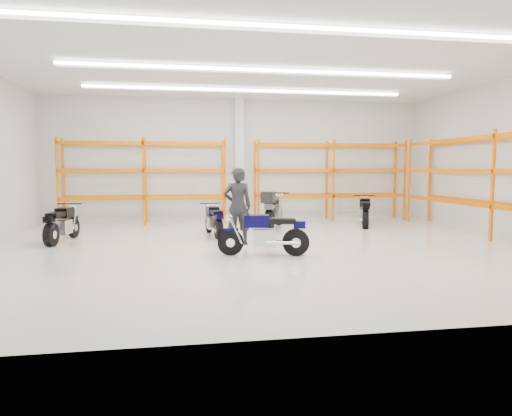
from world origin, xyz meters
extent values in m
plane|color=silver|center=(0.00, 0.00, 0.00)|extent=(14.00, 14.00, 0.00)
cube|color=silver|center=(0.00, 6.00, 2.25)|extent=(14.00, 0.02, 4.50)
cube|color=silver|center=(0.00, -6.00, 2.25)|extent=(14.00, 0.02, 4.50)
cube|color=white|center=(0.00, 0.00, 4.50)|extent=(14.00, 12.00, 0.02)
cube|color=white|center=(0.00, -3.00, 4.40)|extent=(10.00, 0.22, 0.10)
cube|color=white|center=(0.00, 0.50, 4.40)|extent=(10.00, 0.22, 0.10)
cube|color=white|center=(0.00, 3.50, 4.40)|extent=(10.00, 0.22, 0.10)
cylinder|color=black|center=(-1.05, -0.86, 0.29)|extent=(0.60, 0.22, 0.59)
cylinder|color=black|center=(0.39, -1.13, 0.30)|extent=(0.63, 0.28, 0.61)
cylinder|color=silver|center=(-1.05, -0.86, 0.29)|extent=(0.22, 0.17, 0.20)
cylinder|color=silver|center=(0.39, -1.13, 0.30)|extent=(0.25, 0.23, 0.21)
cube|color=#090636|center=(-1.05, -0.86, 0.59)|extent=(0.37, 0.21, 0.06)
cube|color=#B7B7BC|center=(-0.30, -1.00, 0.41)|extent=(0.56, 0.44, 0.37)
cube|color=#A5A5AA|center=(0.07, -1.07, 0.31)|extent=(0.69, 0.24, 0.08)
cube|color=#090636|center=(-0.47, -0.97, 0.78)|extent=(0.60, 0.43, 0.27)
cube|color=black|center=(0.07, -1.07, 0.78)|extent=(0.69, 0.41, 0.12)
cube|color=#090636|center=(0.47, -1.15, 0.70)|extent=(0.29, 0.26, 0.16)
cylinder|color=black|center=(-0.80, -0.91, 1.00)|extent=(0.16, 0.68, 0.04)
sphere|color=silver|center=(-1.09, -0.86, 0.84)|extent=(0.19, 0.19, 0.19)
cylinder|color=silver|center=(0.08, -1.23, 0.31)|extent=(0.74, 0.22, 0.09)
cylinder|color=black|center=(-5.14, 2.45, 0.29)|extent=(0.21, 0.59, 0.58)
cylinder|color=black|center=(-5.37, 1.02, 0.30)|extent=(0.27, 0.62, 0.60)
cylinder|color=silver|center=(-5.14, 2.45, 0.29)|extent=(0.16, 0.21, 0.19)
cylinder|color=silver|center=(-5.37, 1.02, 0.30)|extent=(0.22, 0.24, 0.21)
cube|color=black|center=(-5.14, 2.45, 0.58)|extent=(0.20, 0.37, 0.06)
cube|color=#B7B7BC|center=(-5.26, 1.70, 0.40)|extent=(0.42, 0.55, 0.37)
cube|color=#A5A5AA|center=(-5.32, 1.34, 0.31)|extent=(0.22, 0.68, 0.08)
cube|color=black|center=(-5.23, 1.87, 0.77)|extent=(0.41, 0.58, 0.27)
cube|color=black|center=(-5.32, 1.34, 0.77)|extent=(0.39, 0.67, 0.12)
cube|color=black|center=(-5.38, 0.94, 0.69)|extent=(0.25, 0.28, 0.15)
cylinder|color=black|center=(-5.18, 2.20, 0.98)|extent=(0.67, 0.14, 0.03)
sphere|color=silver|center=(-5.13, 2.48, 0.83)|extent=(0.18, 0.18, 0.18)
cylinder|color=silver|center=(-5.47, 1.33, 0.31)|extent=(0.20, 0.73, 0.09)
cylinder|color=black|center=(-1.32, 2.84, 0.27)|extent=(0.18, 0.55, 0.54)
cylinder|color=black|center=(-1.13, 1.51, 0.28)|extent=(0.24, 0.57, 0.56)
cylinder|color=silver|center=(-1.32, 2.84, 0.27)|extent=(0.15, 0.20, 0.18)
cylinder|color=silver|center=(-1.13, 1.51, 0.28)|extent=(0.21, 0.22, 0.20)
cube|color=#120D48|center=(-1.32, 2.84, 0.54)|extent=(0.18, 0.34, 0.05)
cube|color=#B7B7BC|center=(-1.22, 2.15, 0.38)|extent=(0.39, 0.51, 0.34)
cube|color=#A5A5AA|center=(-1.17, 1.81, 0.29)|extent=(0.20, 0.64, 0.07)
cube|color=#120D48|center=(-1.24, 2.31, 0.72)|extent=(0.37, 0.54, 0.25)
cube|color=black|center=(-1.17, 1.81, 0.72)|extent=(0.35, 0.62, 0.11)
cube|color=#120D48|center=(-1.12, 1.44, 0.65)|extent=(0.23, 0.26, 0.14)
cylinder|color=black|center=(-1.28, 2.61, 0.92)|extent=(0.63, 0.12, 0.03)
sphere|color=silver|center=(-1.32, 2.88, 0.77)|extent=(0.17, 0.17, 0.17)
cylinder|color=silver|center=(-1.31, 1.76, 0.29)|extent=(0.17, 0.68, 0.08)
cylinder|color=black|center=(1.17, 4.29, 0.33)|extent=(0.38, 0.67, 0.67)
cylinder|color=black|center=(0.54, 2.75, 0.34)|extent=(0.45, 0.71, 0.69)
cylinder|color=silver|center=(1.17, 4.29, 0.33)|extent=(0.23, 0.26, 0.22)
cylinder|color=silver|center=(0.54, 2.75, 0.34)|extent=(0.30, 0.31, 0.24)
cube|color=#9C9DA3|center=(1.17, 4.29, 0.67)|extent=(0.31, 0.43, 0.07)
cube|color=#B7B7BC|center=(0.85, 3.49, 0.47)|extent=(0.59, 0.68, 0.42)
cube|color=#A5A5AA|center=(0.69, 3.10, 0.35)|extent=(0.42, 0.77, 0.09)
cube|color=#9C9DA3|center=(0.92, 3.68, 0.89)|extent=(0.58, 0.72, 0.31)
cube|color=black|center=(0.69, 3.10, 0.89)|extent=(0.59, 0.80, 0.13)
cube|color=#9C9DA3|center=(0.51, 2.67, 0.80)|extent=(0.33, 0.36, 0.18)
cylinder|color=black|center=(1.06, 4.03, 1.13)|extent=(0.73, 0.33, 0.04)
sphere|color=silver|center=(1.19, 4.33, 0.95)|extent=(0.21, 0.21, 0.21)
cylinder|color=silver|center=(0.51, 3.13, 0.35)|extent=(0.41, 0.81, 0.10)
cube|color=black|center=(0.46, 2.55, 1.09)|extent=(0.51, 0.53, 0.33)
cylinder|color=black|center=(4.27, 4.33, 0.30)|extent=(0.32, 0.60, 0.59)
cylinder|color=black|center=(3.76, 2.94, 0.31)|extent=(0.38, 0.64, 0.61)
cylinder|color=silver|center=(4.27, 4.33, 0.30)|extent=(0.20, 0.23, 0.20)
cylinder|color=silver|center=(3.76, 2.94, 0.31)|extent=(0.26, 0.27, 0.22)
cube|color=black|center=(4.27, 4.33, 0.59)|extent=(0.26, 0.39, 0.06)
cube|color=#B7B7BC|center=(4.01, 3.61, 0.42)|extent=(0.51, 0.61, 0.38)
cube|color=#A5A5AA|center=(3.88, 3.25, 0.32)|extent=(0.35, 0.69, 0.08)
cube|color=black|center=(4.07, 3.77, 0.79)|extent=(0.51, 0.64, 0.28)
cube|color=black|center=(3.88, 3.25, 0.79)|extent=(0.50, 0.71, 0.12)
cube|color=black|center=(3.73, 2.86, 0.71)|extent=(0.29, 0.32, 0.16)
cylinder|color=black|center=(4.18, 4.09, 1.01)|extent=(0.66, 0.27, 0.04)
sphere|color=silver|center=(4.28, 4.37, 0.85)|extent=(0.19, 0.19, 0.19)
cylinder|color=silver|center=(3.71, 3.27, 0.32)|extent=(0.34, 0.73, 0.09)
imported|color=black|center=(-0.71, 0.59, 0.99)|extent=(0.73, 0.48, 1.98)
cube|color=white|center=(0.00, 5.82, 2.25)|extent=(0.32, 0.32, 4.50)
cube|color=orange|center=(-6.20, 5.88, 1.50)|extent=(0.07, 0.07, 3.00)
cube|color=orange|center=(-6.20, 5.08, 1.50)|extent=(0.07, 0.07, 3.00)
cube|color=orange|center=(-3.40, 5.88, 1.50)|extent=(0.07, 0.07, 3.00)
cube|color=orange|center=(-3.40, 5.08, 1.50)|extent=(0.07, 0.07, 3.00)
cube|color=orange|center=(-0.60, 5.88, 1.50)|extent=(0.07, 0.07, 3.00)
cube|color=orange|center=(-0.60, 5.08, 1.50)|extent=(0.07, 0.07, 3.00)
cube|color=orange|center=(-3.40, 5.88, 0.94)|extent=(5.60, 0.07, 0.12)
cube|color=orange|center=(-3.40, 5.08, 0.94)|extent=(5.60, 0.07, 0.12)
cube|color=orange|center=(-3.40, 5.88, 1.88)|extent=(5.60, 0.07, 0.12)
cube|color=orange|center=(-3.40, 5.08, 1.88)|extent=(5.60, 0.07, 0.12)
cube|color=orange|center=(-3.40, 5.88, 2.81)|extent=(5.60, 0.07, 0.12)
cube|color=orange|center=(-3.40, 5.08, 2.81)|extent=(5.60, 0.07, 0.12)
cube|color=orange|center=(0.60, 5.88, 1.50)|extent=(0.07, 0.07, 3.00)
cube|color=orange|center=(0.60, 5.08, 1.50)|extent=(0.07, 0.07, 3.00)
cube|color=orange|center=(3.40, 5.88, 1.50)|extent=(0.07, 0.07, 3.00)
cube|color=orange|center=(3.40, 5.08, 1.50)|extent=(0.07, 0.07, 3.00)
cube|color=orange|center=(6.20, 5.88, 1.50)|extent=(0.07, 0.07, 3.00)
cube|color=orange|center=(6.20, 5.08, 1.50)|extent=(0.07, 0.07, 3.00)
cube|color=orange|center=(3.40, 5.88, 0.94)|extent=(5.60, 0.07, 0.12)
cube|color=orange|center=(3.40, 5.08, 0.94)|extent=(5.60, 0.07, 0.12)
cube|color=orange|center=(3.40, 5.88, 1.88)|extent=(5.60, 0.07, 0.12)
cube|color=orange|center=(3.40, 5.08, 1.88)|extent=(5.60, 0.07, 0.12)
cube|color=orange|center=(3.40, 5.88, 2.81)|extent=(5.60, 0.07, 0.12)
cube|color=orange|center=(3.40, 5.08, 2.81)|extent=(5.60, 0.07, 0.12)
cube|color=orange|center=(6.08, 0.00, 1.50)|extent=(0.07, 0.07, 3.00)
cube|color=orange|center=(6.88, 4.50, 1.50)|extent=(0.07, 0.07, 3.00)
cube|color=orange|center=(6.08, 4.50, 1.50)|extent=(0.07, 0.07, 3.00)
cube|color=orange|center=(6.08, 0.00, 0.94)|extent=(0.07, 9.00, 0.12)
cube|color=orange|center=(6.08, 0.00, 1.88)|extent=(0.07, 9.00, 0.12)
cube|color=orange|center=(6.08, 0.00, 2.81)|extent=(0.07, 9.00, 0.12)
camera|label=1|loc=(-2.13, -10.98, 1.96)|focal=32.00mm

